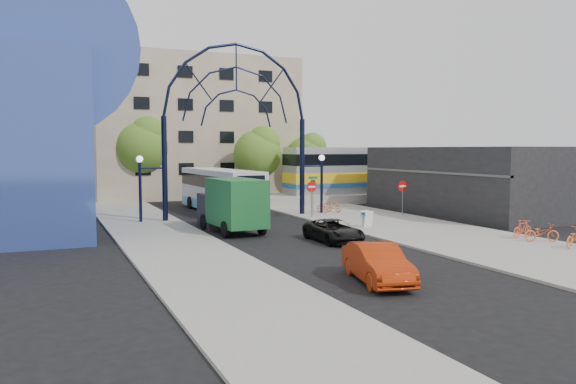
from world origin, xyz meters
name	(u,v)px	position (x,y,z in m)	size (l,w,h in m)	color
ground	(332,252)	(0.00, 0.00, 0.00)	(120.00, 120.00, 0.00)	black
sidewalk_east	(419,230)	(8.00, 4.00, 0.06)	(8.00, 56.00, 0.12)	gray
plaza_west	(167,241)	(-6.50, 6.00, 0.06)	(5.00, 50.00, 0.12)	gray
gateway_arch	(236,95)	(0.00, 14.00, 8.56)	(13.64, 0.44, 12.10)	black
stop_sign	(312,190)	(4.80, 12.00, 1.99)	(0.80, 0.07, 2.50)	slate
do_not_enter_sign	(403,190)	(11.00, 10.00, 1.98)	(0.76, 0.07, 2.48)	slate
street_name_sign	(313,187)	(5.20, 12.60, 2.13)	(0.70, 0.70, 2.80)	slate
sandwich_board	(367,217)	(5.60, 5.98, 0.74)	(0.55, 0.61, 0.99)	white
commercial_block_east	(459,181)	(16.00, 10.00, 2.50)	(6.00, 16.00, 5.00)	black
apartment_block	(191,128)	(2.00, 34.97, 7.00)	(20.00, 12.10, 14.00)	tan
train_platform	(407,195)	(20.00, 22.00, 0.40)	(32.00, 5.00, 0.80)	gray
train_car	(408,169)	(20.00, 22.00, 2.90)	(25.10, 3.05, 4.20)	#B7B7BC
tree_north_a	(259,152)	(6.12, 25.93, 4.61)	(4.48, 4.48, 7.00)	#382314
tree_north_b	(142,145)	(-3.88, 29.93, 5.27)	(5.12, 5.12, 8.00)	#382314
tree_north_c	(308,155)	(12.12, 27.93, 4.28)	(4.16, 4.16, 6.50)	#382314
city_bus	(221,190)	(0.10, 18.28, 1.72)	(3.39, 12.11, 3.29)	silver
green_truck	(231,205)	(-2.30, 8.18, 1.57)	(2.67, 6.33, 3.14)	black
black_suv	(334,231)	(1.51, 2.62, 0.58)	(1.93, 4.19, 1.17)	black
red_sedan	(377,263)	(-1.30, -5.96, 0.70)	(1.49, 4.27, 1.41)	#B12D0A
bike_near_a	(322,207)	(6.67, 14.00, 0.52)	(0.53, 1.53, 0.80)	#F95031
bike_near_b	(334,206)	(7.62, 14.00, 0.57)	(0.42, 1.49, 0.90)	orange
bike_far_a	(542,233)	(10.90, -2.27, 0.58)	(0.61, 1.76, 0.93)	#DD602C
bike_far_b	(523,229)	(11.05, -0.89, 0.60)	(0.45, 1.59, 0.96)	#EA542E
bike_far_c	(574,237)	(10.96, -4.13, 0.61)	(0.65, 1.85, 0.97)	orange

